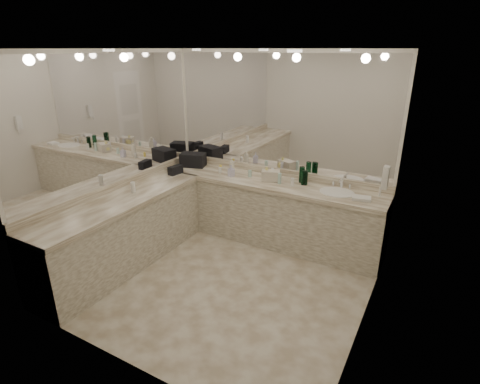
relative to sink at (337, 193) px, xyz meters
The scene contains 34 objects.
floor 1.77m from the sink, 128.37° to the right, with size 3.20×3.20×0.00m, color beige.
ceiling 2.29m from the sink, 128.37° to the right, with size 3.20×3.20×0.00m, color white.
wall_back 1.08m from the sink, 162.47° to the left, with size 3.20×0.02×2.60m, color silver.
wall_left 2.85m from the sink, 154.80° to the right, with size 0.02×3.00×2.60m, color silver.
wall_right 1.42m from the sink, 61.56° to the right, with size 0.02×3.00×2.60m, color silver.
vanity_back_base 1.06m from the sink, behind, with size 3.20×0.60×0.84m, color beige.
vanity_back_top 0.95m from the sink, behind, with size 3.20×0.64×0.06m, color beige.
vanity_left_base 2.75m from the sink, 146.31° to the right, with size 0.60×2.40×0.84m, color beige.
vanity_left_top 2.70m from the sink, 146.19° to the right, with size 0.64×2.42×0.06m, color beige.
backsplash_back 0.99m from the sink, 163.58° to the left, with size 3.20×0.04×0.10m, color beige.
backsplash_left 2.80m from the sink, 154.62° to the right, with size 0.04×3.00×0.10m, color beige.
mirror_back 1.33m from the sink, 163.13° to the left, with size 3.12×0.01×1.55m, color white.
mirror_left 2.94m from the sink, 154.69° to the right, with size 0.01×2.92×1.55m, color white.
sink is the anchor object (origin of this frame).
faucet 0.22m from the sink, 90.00° to the left, with size 0.24×0.16×0.14m, color silver.
wall_phone 0.91m from the sink, 39.57° to the right, with size 0.06×0.10×0.24m, color white.
door 1.82m from the sink, 69.46° to the right, with size 0.02×0.82×2.10m, color white.
black_toiletry_bag 2.26m from the sink, behind, with size 0.36×0.23×0.21m, color black.
black_bag_spill 2.28m from the sink, behind, with size 0.10×0.22×0.12m, color black.
cream_cosmetic_case 0.93m from the sink, behind, with size 0.24×0.15×0.14m, color beige.
hand_towel 0.34m from the sink, 16.84° to the right, with size 0.22×0.15×0.04m, color white.
lotion_left 2.57m from the sink, 151.09° to the right, with size 0.06×0.06×0.14m, color white.
soap_bottle_a 1.58m from the sink, behind, with size 0.09×0.09×0.22m, color silver.
soap_bottle_b 1.50m from the sink, behind, with size 0.07×0.08×0.17m, color silver.
soap_bottle_c 0.99m from the sink, behind, with size 0.14×0.14×0.19m, color #EADF7C.
green_bottle_0 0.47m from the sink, 169.98° to the left, with size 0.06×0.06×0.20m, color #0D4622.
green_bottle_1 0.57m from the sink, 163.64° to the left, with size 0.07×0.07×0.22m, color #0D4622.
green_bottle_2 0.49m from the sink, behind, with size 0.07×0.07×0.20m, color #0D4622.
amenity_bottle_0 1.79m from the sink, behind, with size 0.04×0.04×0.07m, color #F2D84C.
amenity_bottle_1 0.78m from the sink, behind, with size 0.05×0.05×0.15m, color silver.
amenity_bottle_2 1.25m from the sink, behind, with size 0.05×0.05×0.10m, color silver.
amenity_bottle_3 1.71m from the sink, behind, with size 0.05×0.05×0.08m, color white.
amenity_bottle_4 0.96m from the sink, behind, with size 0.04×0.04×0.14m, color silver.
amenity_bottle_5 0.59m from the sink, behind, with size 0.05×0.05×0.11m, color white.
Camera 1 is at (2.02, -3.24, 2.60)m, focal length 28.00 mm.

